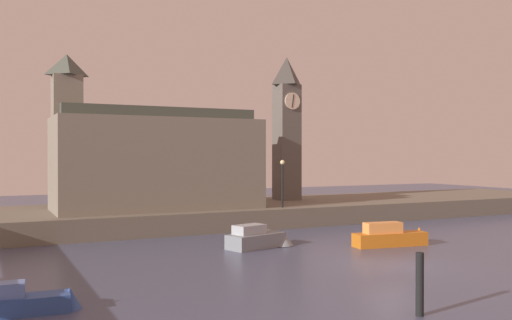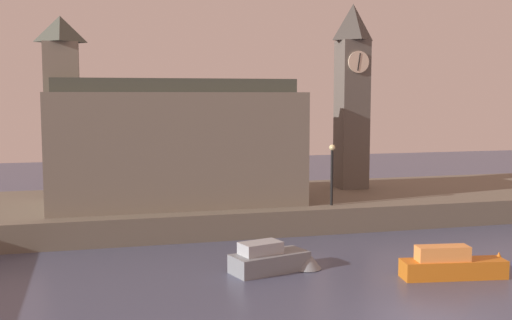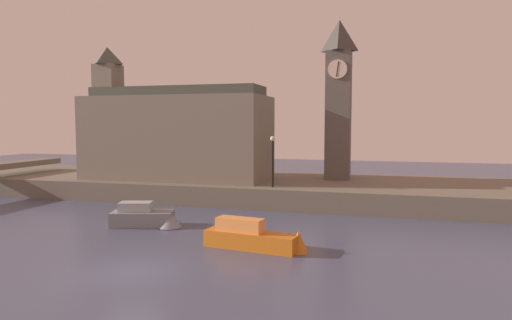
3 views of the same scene
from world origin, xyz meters
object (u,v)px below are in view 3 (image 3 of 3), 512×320
clock_tower (339,98)px  boat_patrol_orange (258,238)px  parliament_hall (174,133)px  streetlamp (273,155)px  boat_cruiser_grey (148,217)px

clock_tower → boat_patrol_orange: clock_tower is taller
clock_tower → boat_patrol_orange: bearing=-96.9°
clock_tower → boat_patrol_orange: (-2.07, -17.08, -7.60)m
clock_tower → parliament_hall: (-13.24, -3.12, -2.92)m
clock_tower → streetlamp: size_ratio=3.52×
boat_patrol_orange → parliament_hall: bearing=128.7°
streetlamp → boat_cruiser_grey: streetlamp is taller
clock_tower → streetlamp: (-3.96, -6.36, -4.35)m
streetlamp → clock_tower: bearing=58.1°
parliament_hall → boat_cruiser_grey: (3.58, -10.92, -4.69)m
streetlamp → boat_patrol_orange: 11.36m
boat_patrol_orange → streetlamp: bearing=100.0°
parliament_hall → boat_patrol_orange: (11.16, -13.96, -4.68)m
parliament_hall → boat_cruiser_grey: 12.41m
boat_cruiser_grey → parliament_hall: bearing=108.1°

